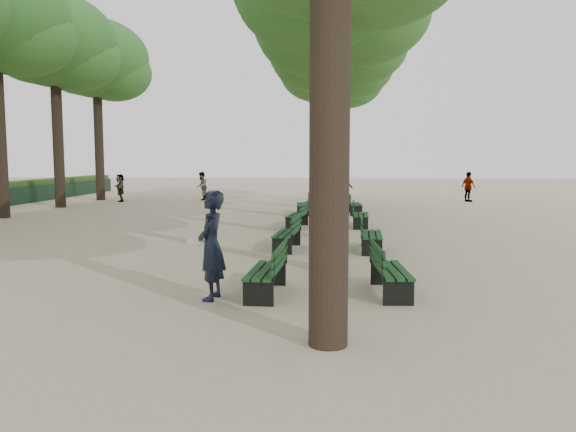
{
  "coord_description": "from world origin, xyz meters",
  "views": [
    {
      "loc": [
        1.5,
        -9.25,
        2.47
      ],
      "look_at": [
        0.6,
        3.0,
        1.2
      ],
      "focal_mm": 35.0,
      "sensor_mm": 36.0,
      "label": 1
    }
  ],
  "objects": [
    {
      "name": "pedestrian_e",
      "position": [
        -10.3,
        21.7,
        0.79
      ],
      "size": [
        0.98,
        1.43,
        1.57
      ],
      "primitive_type": "imported",
      "rotation": [
        0.0,
        0.0,
        5.22
      ],
      "color": "#262628",
      "rests_on": "ground"
    },
    {
      "name": "pedestrian_a",
      "position": [
        -5.96,
        23.14,
        0.83
      ],
      "size": [
        0.36,
        0.82,
        1.66
      ],
      "primitive_type": "imported",
      "rotation": [
        0.0,
        0.0,
        4.75
      ],
      "color": "#262628",
      "rests_on": "ground"
    },
    {
      "name": "ground",
      "position": [
        0.0,
        0.0,
        0.0
      ],
      "size": [
        120.0,
        120.0,
        0.0
      ],
      "primitive_type": "plane",
      "color": "#BBA98E",
      "rests_on": "ground"
    },
    {
      "name": "bench_left_1",
      "position": [
        0.37,
        5.73,
        0.27
      ],
      "size": [
        0.72,
        1.84,
        0.92
      ],
      "color": "black",
      "rests_on": "ground"
    },
    {
      "name": "tree_far_5",
      "position": [
        -12.0,
        23.0,
        8.14
      ],
      "size": [
        6.0,
        6.0,
        10.45
      ],
      "color": "#33261C",
      "rests_on": "ground"
    },
    {
      "name": "bench_left_3",
      "position": [
        0.37,
        15.27,
        0.27
      ],
      "size": [
        0.7,
        1.84,
        0.92
      ],
      "color": "black",
      "rests_on": "ground"
    },
    {
      "name": "bench_left_0",
      "position": [
        0.37,
        0.66,
        0.27
      ],
      "size": [
        0.66,
        1.83,
        0.92
      ],
      "color": "black",
      "rests_on": "ground"
    },
    {
      "name": "pedestrian_b",
      "position": [
        2.57,
        26.79,
        0.78
      ],
      "size": [
        0.99,
        0.85,
        1.55
      ],
      "primitive_type": "imported",
      "rotation": [
        0.0,
        0.0,
        2.49
      ],
      "color": "#262628",
      "rests_on": "ground"
    },
    {
      "name": "bench_right_3",
      "position": [
        2.63,
        15.55,
        0.27
      ],
      "size": [
        0.65,
        1.82,
        0.92
      ],
      "color": "black",
      "rests_on": "ground"
    },
    {
      "name": "bench_right_1",
      "position": [
        2.63,
        5.64,
        0.27
      ],
      "size": [
        0.66,
        1.83,
        0.92
      ],
      "color": "black",
      "rests_on": "ground"
    },
    {
      "name": "tree_central_3",
      "position": [
        1.5,
        13.0,
        7.65
      ],
      "size": [
        6.0,
        6.0,
        9.95
      ],
      "color": "#33261C",
      "rests_on": "ground"
    },
    {
      "name": "bench_right_0",
      "position": [
        2.63,
        0.87,
        0.27
      ],
      "size": [
        0.67,
        1.83,
        0.92
      ],
      "color": "black",
      "rests_on": "ground"
    },
    {
      "name": "tree_central_4",
      "position": [
        1.5,
        18.0,
        7.65
      ],
      "size": [
        6.0,
        6.0,
        9.95
      ],
      "color": "#33261C",
      "rests_on": "ground"
    },
    {
      "name": "tree_central_5",
      "position": [
        1.5,
        23.0,
        7.65
      ],
      "size": [
        6.0,
        6.0,
        9.95
      ],
      "color": "#33261C",
      "rests_on": "ground"
    },
    {
      "name": "bench_left_2",
      "position": [
        0.37,
        10.58,
        0.27
      ],
      "size": [
        0.8,
        1.86,
        0.92
      ],
      "color": "black",
      "rests_on": "ground"
    },
    {
      "name": "pedestrian_c",
      "position": [
        9.36,
        23.09,
        0.85
      ],
      "size": [
        0.78,
        1.04,
        1.7
      ],
      "primitive_type": "imported",
      "rotation": [
        0.0,
        0.0,
        2.08
      ],
      "color": "#262628",
      "rests_on": "ground"
    },
    {
      "name": "bench_right_2",
      "position": [
        2.63,
        10.89,
        0.27
      ],
      "size": [
        0.65,
        1.82,
        0.92
      ],
      "color": "black",
      "rests_on": "ground"
    },
    {
      "name": "tree_far_4",
      "position": [
        -12.0,
        18.0,
        8.14
      ],
      "size": [
        6.0,
        6.0,
        10.45
      ],
      "color": "#33261C",
      "rests_on": "ground"
    },
    {
      "name": "man_with_map",
      "position": [
        -0.54,
        0.27,
        0.96
      ],
      "size": [
        0.66,
        0.79,
        1.92
      ],
      "color": "black",
      "rests_on": "ground"
    }
  ]
}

